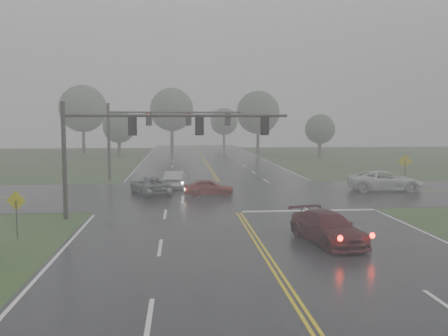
{
  "coord_description": "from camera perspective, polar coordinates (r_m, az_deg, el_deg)",
  "views": [
    {
      "loc": [
        -3.59,
        -16.01,
        5.66
      ],
      "look_at": [
        -0.74,
        16.0,
        2.62
      ],
      "focal_mm": 40.0,
      "sensor_mm": 36.0,
      "label": 1
    }
  ],
  "objects": [
    {
      "name": "ground",
      "position": [
        17.35,
        7.34,
        -13.67
      ],
      "size": [
        180.0,
        180.0,
        0.0
      ],
      "primitive_type": "plane",
      "color": "#253F1B",
      "rests_on": "ground"
    },
    {
      "name": "tree_ne_a",
      "position": [
        85.42,
        3.91,
        6.34
      ],
      "size": [
        7.33,
        7.33,
        10.76
      ],
      "color": "#312520",
      "rests_on": "ground"
    },
    {
      "name": "sign_diamond_west",
      "position": [
        25.9,
        -22.65,
        -4.08
      ],
      "size": [
        0.96,
        0.23,
        2.34
      ],
      "rotation": [
        0.0,
        0.0,
        -0.21
      ],
      "color": "black",
      "rests_on": "ground"
    },
    {
      "name": "cross_street",
      "position": [
        38.59,
        0.3,
        -3.03
      ],
      "size": [
        120.0,
        14.0,
        0.02
      ],
      "primitive_type": "cube",
      "color": "black",
      "rests_on": "ground"
    },
    {
      "name": "tree_nw_a",
      "position": [
        77.7,
        -11.91,
        4.6
      ],
      "size": [
        4.91,
        4.91,
        7.21
      ],
      "color": "#312520",
      "rests_on": "ground"
    },
    {
      "name": "sedan_red",
      "position": [
        37.62,
        -1.76,
        -3.25
      ],
      "size": [
        3.8,
        1.57,
        1.29
      ],
      "primitive_type": "imported",
      "rotation": [
        0.0,
        0.0,
        1.56
      ],
      "color": "maroon",
      "rests_on": "ground"
    },
    {
      "name": "signal_gantry_far",
      "position": [
        47.56,
        -8.44,
        4.71
      ],
      "size": [
        12.59,
        0.37,
        7.33
      ],
      "color": "black",
      "rests_on": "ground"
    },
    {
      "name": "tree_n_mid",
      "position": [
        93.04,
        -6.0,
        6.65
      ],
      "size": [
        8.01,
        8.01,
        11.76
      ],
      "color": "#312520",
      "rests_on": "ground"
    },
    {
      "name": "car_grey",
      "position": [
        38.96,
        -8.41,
        -3.01
      ],
      "size": [
        3.78,
        5.38,
        1.36
      ],
      "primitive_type": "imported",
      "rotation": [
        0.0,
        0.0,
        3.48
      ],
      "color": "#505256",
      "rests_on": "ground"
    },
    {
      "name": "sedan_maroon",
      "position": [
        23.83,
        11.74,
        -8.44
      ],
      "size": [
        3.08,
        5.26,
        1.43
      ],
      "primitive_type": "imported",
      "rotation": [
        0.0,
        0.0,
        0.23
      ],
      "color": "#3F0B10",
      "rests_on": "ground"
    },
    {
      "name": "signal_gantry_near",
      "position": [
        29.35,
        -10.05,
        3.6
      ],
      "size": [
        13.09,
        0.3,
        6.76
      ],
      "color": "black",
      "rests_on": "ground"
    },
    {
      "name": "stop_bar",
      "position": [
        31.97,
        9.69,
        -4.87
      ],
      "size": [
        8.5,
        0.5,
        0.01
      ],
      "primitive_type": "cube",
      "color": "silver",
      "rests_on": "ground"
    },
    {
      "name": "pickup_white",
      "position": [
        42.37,
        17.9,
        -2.54
      ],
      "size": [
        6.1,
        3.27,
        1.63
      ],
      "primitive_type": "imported",
      "rotation": [
        0.0,
        0.0,
        1.47
      ],
      "color": "silver",
      "rests_on": "ground"
    },
    {
      "name": "sedan_silver",
      "position": [
        42.07,
        -5.59,
        -2.35
      ],
      "size": [
        2.02,
        4.64,
        1.48
      ],
      "primitive_type": "imported",
      "rotation": [
        0.0,
        0.0,
        3.04
      ],
      "color": "#A0A2A7",
      "rests_on": "ground"
    },
    {
      "name": "tree_nw_b",
      "position": [
        88.6,
        -15.83,
        6.55
      ],
      "size": [
        8.01,
        8.01,
        11.76
      ],
      "color": "#312520",
      "rests_on": "ground"
    },
    {
      "name": "tree_e_near",
      "position": [
        77.68,
        10.91,
        4.37
      ],
      "size": [
        4.57,
        4.57,
        6.71
      ],
      "color": "#312520",
      "rests_on": "ground"
    },
    {
      "name": "main_road",
      "position": [
        36.63,
        0.6,
        -3.48
      ],
      "size": [
        18.0,
        160.0,
        0.02
      ],
      "primitive_type": "cube",
      "color": "black",
      "rests_on": "ground"
    },
    {
      "name": "sign_diamond_east",
      "position": [
        44.42,
        19.99,
        0.31
      ],
      "size": [
        1.18,
        0.35,
        2.92
      ],
      "rotation": [
        0.0,
        0.0,
        -0.25
      ],
      "color": "black",
      "rests_on": "ground"
    },
    {
      "name": "tree_n_far",
      "position": [
        105.08,
        0.01,
        5.33
      ],
      "size": [
        5.73,
        5.73,
        8.42
      ],
      "color": "#312520",
      "rests_on": "ground"
    }
  ]
}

